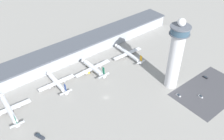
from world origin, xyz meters
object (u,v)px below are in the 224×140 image
car_maroon_suv (205,77)px  service_truck_catering (39,136)px  airplane_gate_delta (128,53)px  service_truck_fuel (86,72)px  car_grey_coupe (201,96)px  airplane_gate_bravo (57,83)px  control_tower (176,54)px  car_navy_sedan (178,95)px  airplane_gate_alpha (9,109)px  airplane_gate_charlie (93,68)px

car_maroon_suv → service_truck_catering: bearing=167.1°
airplane_gate_delta → service_truck_fuel: 50.18m
service_truck_fuel → car_grey_coupe: 105.17m
airplane_gate_delta → service_truck_catering: (-117.27, -36.85, -2.84)m
airplane_gate_bravo → car_maroon_suv: size_ratio=7.63×
airplane_gate_bravo → airplane_gate_delta: size_ratio=0.84×
control_tower → car_grey_coupe: bearing=-74.0°
control_tower → car_navy_sedan: size_ratio=14.58×
airplane_gate_bravo → car_grey_coupe: (87.35, -88.18, -3.48)m
control_tower → service_truck_catering: size_ratio=7.61×
service_truck_fuel → car_navy_sedan: size_ratio=1.85×
service_truck_fuel → car_maroon_suv: service_truck_fuel is taller
service_truck_catering → car_grey_coupe: service_truck_catering is taller
service_truck_catering → service_truck_fuel: (67.36, 41.27, 0.00)m
airplane_gate_alpha → car_navy_sedan: (118.75, -70.20, -3.70)m
airplane_gate_bravo → control_tower: bearing=-37.7°
airplane_gate_bravo → service_truck_catering: size_ratio=4.07×
airplane_gate_alpha → car_maroon_suv: (157.56, -70.12, -3.70)m
car_maroon_suv → car_grey_coupe: bearing=-153.4°
service_truck_catering → car_grey_coupe: 133.15m
airplane_gate_charlie → car_maroon_suv: 104.83m
car_navy_sedan → airplane_gate_charlie: bearing=117.0°
airplane_gate_bravo → car_navy_sedan: bearing=-45.7°
control_tower → service_truck_fuel: size_ratio=7.89×
control_tower → airplane_gate_delta: control_tower is taller
airplane_gate_bravo → airplane_gate_charlie: (36.91, -3.11, 0.66)m
airplane_gate_bravo → airplane_gate_charlie: bearing=-4.8°
airplane_gate_bravo → airplane_gate_charlie: 37.04m
airplane_gate_alpha → car_grey_coupe: size_ratio=9.16×
airplane_gate_bravo → airplane_gate_charlie: size_ratio=0.88×
airplane_gate_alpha → airplane_gate_charlie: bearing=1.6°
airplane_gate_bravo → car_maroon_suv: 135.63m
airplane_gate_delta → car_grey_coupe: 84.19m
service_truck_catering → car_navy_sedan: (111.07, -34.36, -0.39)m
airplane_gate_alpha → service_truck_fuel: size_ratio=4.86×
control_tower → service_truck_catering: bearing=170.2°
car_maroon_suv → car_navy_sedan: bearing=-179.9°
airplane_gate_alpha → airplane_gate_delta: 124.96m
airplane_gate_alpha → car_navy_sedan: airplane_gate_alpha is taller
service_truck_fuel → airplane_gate_alpha: bearing=-175.9°
airplane_gate_charlie → service_truck_catering: airplane_gate_charlie is taller
airplane_gate_charlie → airplane_gate_bravo: bearing=175.2°
control_tower → airplane_gate_alpha: bearing=155.8°
control_tower → airplane_gate_bravo: 104.65m
car_navy_sedan → car_maroon_suv: (38.80, 0.08, -0.00)m
airplane_gate_charlie → car_navy_sedan: airplane_gate_charlie is taller
airplane_gate_delta → car_maroon_suv: bearing=-65.4°
service_truck_fuel → airplane_gate_charlie: bearing=-25.0°
control_tower → airplane_gate_charlie: (-42.78, 58.40, -27.94)m
service_truck_fuel → car_navy_sedan: bearing=-60.0°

